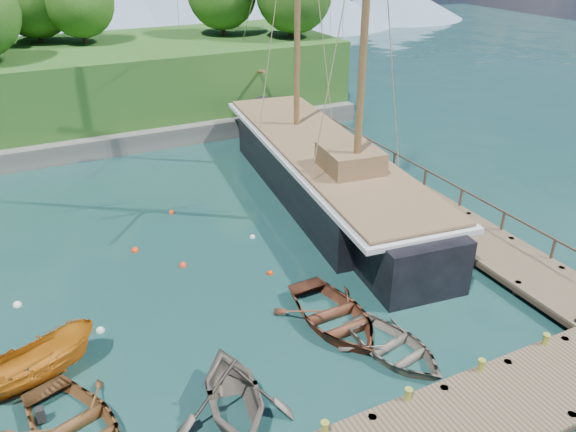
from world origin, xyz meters
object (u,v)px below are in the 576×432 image
rowboat_2 (333,324)px  rowboat_3 (394,354)px  motorboat_orange (41,381)px  schooner (322,174)px  rowboat_1 (234,417)px  cabin_boat_white (418,260)px

rowboat_2 → rowboat_3: 2.73m
motorboat_orange → schooner: size_ratio=0.14×
rowboat_1 → schooner: (10.79, 13.65, 1.22)m
rowboat_1 → schooner: bearing=60.2°
schooner → cabin_boat_white: bearing=-80.9°
motorboat_orange → schooner: 18.65m
rowboat_1 → rowboat_2: 5.87m
motorboat_orange → cabin_boat_white: size_ratio=0.79×
rowboat_2 → schooner: (5.59, 10.94, 1.22)m
cabin_boat_white → schooner: size_ratio=0.18×
motorboat_orange → cabin_boat_white: cabin_boat_white is taller
rowboat_3 → cabin_boat_white: (4.88, 4.87, 0.00)m
rowboat_2 → cabin_boat_white: cabin_boat_white is taller
cabin_boat_white → schooner: bearing=101.3°
rowboat_2 → rowboat_3: rowboat_2 is taller
schooner → rowboat_2: bearing=-110.4°
rowboat_2 → cabin_boat_white: 6.42m
rowboat_1 → cabin_boat_white: size_ratio=0.80×
cabin_boat_white → schooner: (-0.38, 8.58, 1.22)m
rowboat_3 → motorboat_orange: bearing=148.2°
rowboat_1 → rowboat_2: rowboat_1 is taller
rowboat_3 → rowboat_2: bearing=101.7°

